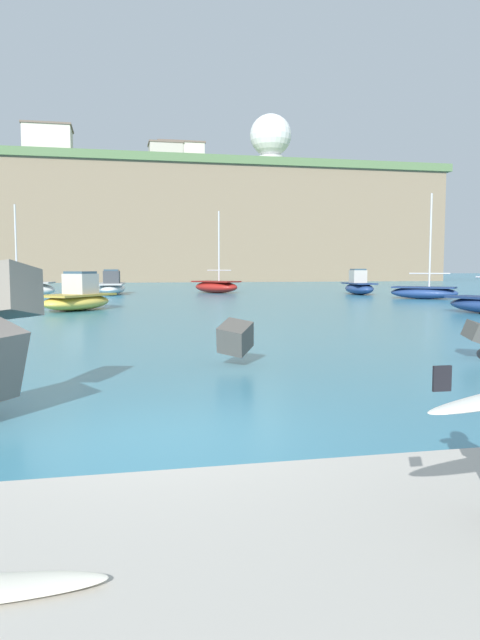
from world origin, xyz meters
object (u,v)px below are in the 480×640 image
at_px(station_building_west, 166,159).
at_px(boat_near_centre, 112,286).
at_px(boat_near_right, 359,286).
at_px(station_building_central, 180,159).
at_px(radar_dome, 271,139).
at_px(boat_mid_right, 22,289).
at_px(boat_near_left, 424,292).
at_px(boat_far_left, 77,298).
at_px(boat_far_right, 216,286).
at_px(station_building_east, 48,145).

bearing_deg(station_building_west, boat_near_centre, -99.25).
distance_m(boat_near_right, station_building_central, 66.44).
distance_m(boat_near_right, radar_dome, 63.15).
bearing_deg(boat_near_right, boat_near_centre, 166.99).
bearing_deg(boat_near_right, boat_mid_right, 179.52).
xyz_separation_m(boat_near_left, station_building_west, (-11.20, 69.70, 20.68)).
bearing_deg(station_building_central, radar_dome, -17.62).
xyz_separation_m(boat_mid_right, boat_far_left, (4.53, -13.61, -0.01)).
bearing_deg(boat_near_centre, station_building_central, 78.27).
height_order(boat_far_right, radar_dome, radar_dome).
xyz_separation_m(boat_near_left, boat_near_right, (-1.59, 7.17, 0.16)).
distance_m(boat_far_left, station_building_east, 71.99).
distance_m(boat_near_right, boat_far_right, 11.72).
height_order(boat_near_right, station_building_east, station_building_east).
xyz_separation_m(boat_mid_right, station_building_west, (15.59, 62.33, 20.57)).
xyz_separation_m(station_building_west, station_building_east, (-18.96, -7.45, 0.14)).
distance_m(boat_mid_right, station_building_west, 67.46).
relative_size(boat_near_right, boat_far_right, 0.63).
bearing_deg(boat_near_right, radar_dome, 81.88).
xyz_separation_m(boat_near_right, boat_far_left, (-20.66, -13.40, -0.05)).
relative_size(radar_dome, station_building_west, 1.72).
relative_size(boat_near_right, station_building_central, 0.51).
distance_m(boat_far_right, station_building_east, 57.02).
distance_m(station_building_west, station_building_east, 20.37).
xyz_separation_m(boat_near_right, station_building_west, (-9.61, 62.54, 20.52)).
bearing_deg(boat_near_centre, station_building_east, 100.61).
distance_m(station_building_central, station_building_east, 22.93).
bearing_deg(boat_far_right, radar_dome, 70.41).
bearing_deg(boat_far_left, station_building_west, 81.72).
relative_size(radar_dome, station_building_east, 1.37).
xyz_separation_m(boat_near_left, boat_far_left, (-22.25, -6.23, 0.11)).
bearing_deg(station_building_east, boat_near_left, -64.15).
relative_size(boat_far_left, station_building_west, 0.78).
xyz_separation_m(boat_near_left, boat_far_right, (-12.12, 12.30, 0.07)).
bearing_deg(boat_far_left, boat_mid_right, 108.43).
xyz_separation_m(boat_far_left, radar_dome, (28.93, 71.33, 23.78)).
bearing_deg(boat_near_left, station_building_west, 99.13).
distance_m(boat_near_centre, station_building_east, 55.56).
height_order(station_building_west, station_building_east, station_building_east).
xyz_separation_m(boat_mid_right, station_building_east, (-3.37, 54.88, 20.70)).
distance_m(boat_far_left, station_building_west, 79.44).
relative_size(boat_near_right, boat_mid_right, 0.65).
distance_m(station_building_west, station_building_central, 2.67).
relative_size(boat_far_left, station_building_east, 0.62).
bearing_deg(boat_near_centre, radar_dome, 62.94).
relative_size(boat_mid_right, boat_far_right, 0.96).
bearing_deg(boat_near_left, boat_mid_right, 164.60).
bearing_deg(boat_near_left, boat_near_centre, 150.74).
height_order(boat_mid_right, radar_dome, radar_dome).
distance_m(boat_near_left, boat_near_centre, 23.69).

